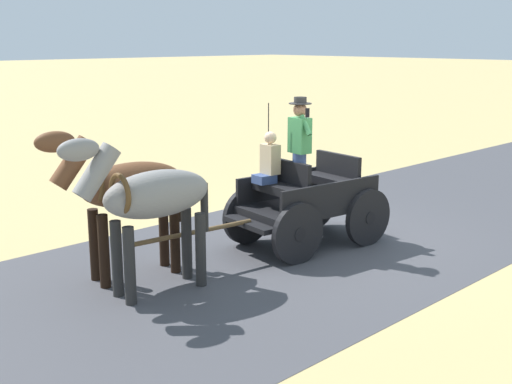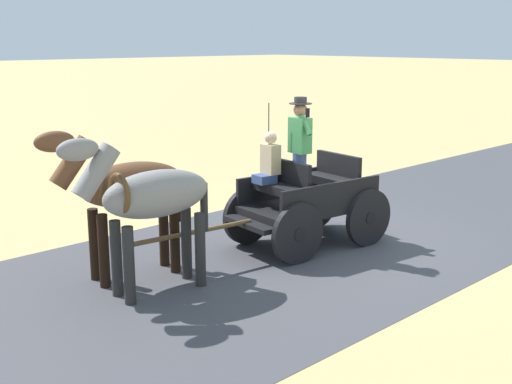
% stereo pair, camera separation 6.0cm
% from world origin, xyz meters
% --- Properties ---
extents(ground_plane, '(200.00, 200.00, 0.00)m').
position_xyz_m(ground_plane, '(0.00, 0.00, 0.00)').
color(ground_plane, tan).
extents(road_surface, '(5.57, 160.00, 0.01)m').
position_xyz_m(road_surface, '(0.00, 0.00, 0.00)').
color(road_surface, '#424247').
rests_on(road_surface, ground).
extents(horse_drawn_carriage, '(1.69, 4.51, 2.50)m').
position_xyz_m(horse_drawn_carriage, '(0.08, 0.54, 0.82)').
color(horse_drawn_carriage, black).
rests_on(horse_drawn_carriage, ground).
extents(horse_near_side, '(0.72, 2.14, 2.21)m').
position_xyz_m(horse_near_side, '(0.09, 3.59, 1.32)').
color(horse_near_side, gray).
rests_on(horse_near_side, ground).
extents(horse_off_side, '(0.82, 2.15, 2.21)m').
position_xyz_m(horse_off_side, '(0.81, 3.51, 1.32)').
color(horse_off_side, brown).
rests_on(horse_off_side, ground).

